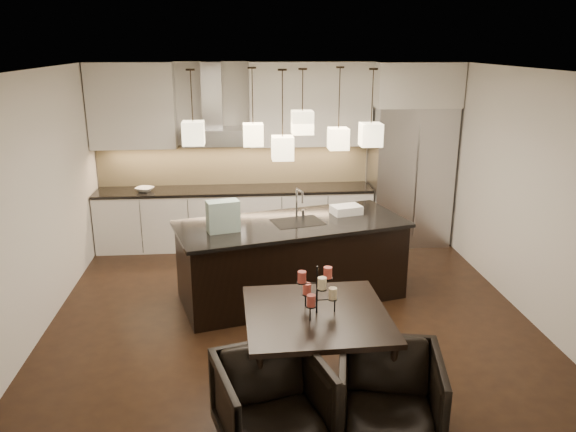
{
  "coord_description": "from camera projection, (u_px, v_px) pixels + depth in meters",
  "views": [
    {
      "loc": [
        -0.55,
        -5.97,
        3.08
      ],
      "look_at": [
        0.0,
        0.2,
        1.15
      ],
      "focal_mm": 35.0,
      "sensor_mm": 36.0,
      "label": 1
    }
  ],
  "objects": [
    {
      "name": "floor",
      "position": [
        289.0,
        314.0,
        6.64
      ],
      "size": [
        5.5,
        5.5,
        0.02
      ],
      "primitive_type": "cube",
      "color": "black",
      "rests_on": "ground"
    },
    {
      "name": "ceiling",
      "position": [
        290.0,
        69.0,
        5.81
      ],
      "size": [
        5.5,
        5.5,
        0.02
      ],
      "primitive_type": "cube",
      "color": "white",
      "rests_on": "wall_back"
    },
    {
      "name": "wall_back",
      "position": [
        274.0,
        153.0,
        8.85
      ],
      "size": [
        5.5,
        0.02,
        2.8
      ],
      "primitive_type": "cube",
      "color": "silver",
      "rests_on": "ground"
    },
    {
      "name": "wall_front",
      "position": [
        329.0,
        315.0,
        3.6
      ],
      "size": [
        5.5,
        0.02,
        2.8
      ],
      "primitive_type": "cube",
      "color": "silver",
      "rests_on": "ground"
    },
    {
      "name": "wall_left",
      "position": [
        33.0,
        206.0,
        5.99
      ],
      "size": [
        0.02,
        5.5,
        2.8
      ],
      "primitive_type": "cube",
      "color": "silver",
      "rests_on": "ground"
    },
    {
      "name": "wall_right",
      "position": [
        528.0,
        194.0,
        6.46
      ],
      "size": [
        0.02,
        5.5,
        2.8
      ],
      "primitive_type": "cube",
      "color": "silver",
      "rests_on": "ground"
    },
    {
      "name": "refrigerator",
      "position": [
        409.0,
        176.0,
        8.76
      ],
      "size": [
        1.2,
        0.72,
        2.15
      ],
      "primitive_type": "cube",
      "color": "#B7B7BA",
      "rests_on": "floor"
    },
    {
      "name": "fridge_panel",
      "position": [
        415.0,
        84.0,
        8.35
      ],
      "size": [
        1.26,
        0.72,
        0.65
      ],
      "primitive_type": "cube",
      "color": "silver",
      "rests_on": "refrigerator"
    },
    {
      "name": "lower_cabinets",
      "position": [
        236.0,
        218.0,
        8.77
      ],
      "size": [
        4.21,
        0.62,
        0.88
      ],
      "primitive_type": "cube",
      "color": "silver",
      "rests_on": "floor"
    },
    {
      "name": "countertop",
      "position": [
        235.0,
        190.0,
        8.63
      ],
      "size": [
        4.21,
        0.66,
        0.04
      ],
      "primitive_type": "cube",
      "color": "black",
      "rests_on": "lower_cabinets"
    },
    {
      "name": "backsplash",
      "position": [
        234.0,
        164.0,
        8.82
      ],
      "size": [
        4.21,
        0.02,
        0.63
      ],
      "primitive_type": "cube",
      "color": "tan",
      "rests_on": "countertop"
    },
    {
      "name": "upper_cab_left",
      "position": [
        132.0,
        106.0,
        8.26
      ],
      "size": [
        1.25,
        0.35,
        1.25
      ],
      "primitive_type": "cube",
      "color": "silver",
      "rests_on": "wall_back"
    },
    {
      "name": "upper_cab_right",
      "position": [
        311.0,
        104.0,
        8.49
      ],
      "size": [
        1.85,
        0.35,
        1.25
      ],
      "primitive_type": "cube",
      "color": "silver",
      "rests_on": "wall_back"
    },
    {
      "name": "hood_canopy",
      "position": [
        213.0,
        136.0,
        8.41
      ],
      "size": [
        0.9,
        0.52,
        0.24
      ],
      "primitive_type": "cube",
      "color": "#B7B7BA",
      "rests_on": "wall_back"
    },
    {
      "name": "hood_chimney",
      "position": [
        212.0,
        95.0,
        8.34
      ],
      "size": [
        0.3,
        0.28,
        0.96
      ],
      "primitive_type": "cube",
      "color": "#B7B7BA",
      "rests_on": "hood_canopy"
    },
    {
      "name": "fruit_bowl",
      "position": [
        145.0,
        189.0,
        8.45
      ],
      "size": [
        0.34,
        0.34,
        0.06
      ],
      "primitive_type": "imported",
      "rotation": [
        0.0,
        0.0,
        -0.4
      ],
      "color": "silver",
      "rests_on": "countertop"
    },
    {
      "name": "island_body",
      "position": [
        291.0,
        262.0,
        6.95
      ],
      "size": [
        2.86,
        1.72,
        0.94
      ],
      "primitive_type": "cube",
      "rotation": [
        0.0,
        0.0,
        0.26
      ],
      "color": "black",
      "rests_on": "floor"
    },
    {
      "name": "island_top",
      "position": [
        291.0,
        224.0,
        6.81
      ],
      "size": [
        2.96,
        1.82,
        0.04
      ],
      "primitive_type": "cube",
      "rotation": [
        0.0,
        0.0,
        0.26
      ],
      "color": "black",
      "rests_on": "island_body"
    },
    {
      "name": "faucet",
      "position": [
        297.0,
        203.0,
        6.87
      ],
      "size": [
        0.17,
        0.28,
        0.41
      ],
      "primitive_type": null,
      "rotation": [
        0.0,
        0.0,
        0.26
      ],
      "color": "silver",
      "rests_on": "island_top"
    },
    {
      "name": "tote_bag",
      "position": [
        223.0,
        216.0,
        6.43
      ],
      "size": [
        0.4,
        0.28,
        0.36
      ],
      "primitive_type": "cube",
      "rotation": [
        0.0,
        0.0,
        0.26
      ],
      "color": "#245743",
      "rests_on": "island_top"
    },
    {
      "name": "food_container",
      "position": [
        346.0,
        210.0,
        7.13
      ],
      "size": [
        0.42,
        0.34,
        0.11
      ],
      "primitive_type": "cube",
      "rotation": [
        0.0,
        0.0,
        0.26
      ],
      "color": "silver",
      "rests_on": "island_top"
    },
    {
      "name": "dining_table",
      "position": [
        316.0,
        350.0,
        5.13
      ],
      "size": [
        1.3,
        1.3,
        0.76
      ],
      "primitive_type": null,
      "rotation": [
        0.0,
        0.0,
        0.03
      ],
      "color": "black",
      "rests_on": "floor"
    },
    {
      "name": "candelabra",
      "position": [
        317.0,
        290.0,
        4.95
      ],
      "size": [
        0.38,
        0.38,
        0.45
      ],
      "primitive_type": null,
      "rotation": [
        0.0,
        0.0,
        0.03
      ],
      "color": "black",
      "rests_on": "dining_table"
    },
    {
      "name": "candle_a",
      "position": [
        333.0,
        293.0,
        4.98
      ],
      "size": [
        0.08,
        0.08,
        0.1
      ],
      "primitive_type": "cylinder",
      "rotation": [
        0.0,
        0.0,
        0.03
      ],
      "color": "beige",
      "rests_on": "candelabra"
    },
    {
      "name": "candle_b",
      "position": [
        307.0,
        289.0,
        5.07
      ],
      "size": [
        0.08,
        0.08,
        0.1
      ],
      "primitive_type": "cylinder",
      "rotation": [
        0.0,
        0.0,
        0.03
      ],
      "color": "#C84C3E",
      "rests_on": "candelabra"
    },
    {
      "name": "candle_c",
      "position": [
        311.0,
        300.0,
        4.84
      ],
      "size": [
        0.08,
        0.08,
        0.1
      ],
      "primitive_type": "cylinder",
      "rotation": [
        0.0,
        0.0,
        0.03
      ],
      "color": "#A03B32",
      "rests_on": "candelabra"
    },
    {
      "name": "candle_d",
      "position": [
        328.0,
        272.0,
        5.01
      ],
      "size": [
        0.08,
        0.08,
        0.1
      ],
      "primitive_type": "cylinder",
      "rotation": [
        0.0,
        0.0,
        0.03
      ],
      "color": "#C84C3E",
      "rests_on": "candelabra"
    },
    {
      "name": "candle_e",
      "position": [
        302.0,
        277.0,
        4.92
      ],
      "size": [
        0.08,
        0.08,
        0.1
      ],
      "primitive_type": "cylinder",
      "rotation": [
        0.0,
        0.0,
        0.03
      ],
      "color": "#A03B32",
      "rests_on": "candelabra"
    },
    {
      "name": "candle_f",
      "position": [
        322.0,
        283.0,
        4.79
      ],
      "size": [
        0.08,
        0.08,
        0.1
      ],
      "primitive_type": "cylinder",
      "rotation": [
        0.0,
        0.0,
        0.03
      ],
      "color": "beige",
      "rests_on": "candelabra"
    },
    {
      "name": "armchair_left",
      "position": [
        273.0,
        405.0,
        4.35
      ],
      "size": [
        1.0,
        1.02,
        0.76
      ],
      "primitive_type": "imported",
      "rotation": [
        0.0,
        0.0,
        0.27
      ],
      "color": "black",
      "rests_on": "floor"
    },
    {
      "name": "armchair_right",
      "position": [
        389.0,
        397.0,
        4.46
      ],
      "size": [
        0.95,
        0.97,
        0.75
      ],
      "primitive_type": "imported",
      "rotation": [
        0.0,
        0.0,
        -0.2
      ],
      "color": "black",
      "rests_on": "floor"
    },
    {
      "name": "pendant_a",
      "position": [
        193.0,
        133.0,
        6.27
      ],
      "size": [
        0.24,
        0.24,
        0.26
      ],
      "primitive_type": "cube",
      "color": "beige",
      "rests_on": "ceiling"
    },
    {
      "name": "pendant_b",
      "position": [
        253.0,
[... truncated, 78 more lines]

